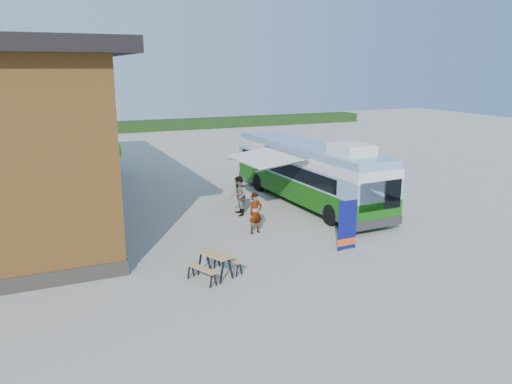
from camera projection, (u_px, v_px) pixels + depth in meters
name	position (u px, v px, depth m)	size (l,w,h in m)	color
ground	(302.00, 247.00, 18.85)	(100.00, 100.00, 0.00)	#BCB7AD
hedge	(199.00, 123.00, 55.58)	(40.00, 3.00, 1.00)	#264419
bus	(308.00, 171.00, 24.63)	(2.83, 11.24, 3.43)	#1E6E12
awning	(267.00, 157.00, 23.33)	(2.58, 4.00, 0.50)	white
banner	(347.00, 230.00, 18.39)	(0.82, 0.20, 1.89)	#0C0F62
picnic_table	(215.00, 259.00, 16.01)	(1.80, 1.72, 0.80)	tan
person_a	(255.00, 213.00, 20.22)	(0.61, 0.40, 1.68)	#999999
person_b	(239.00, 196.00, 22.66)	(0.88, 0.69, 1.81)	#999999
slurry_tanker	(89.00, 148.00, 32.97)	(3.66, 6.05, 2.40)	#2E961B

